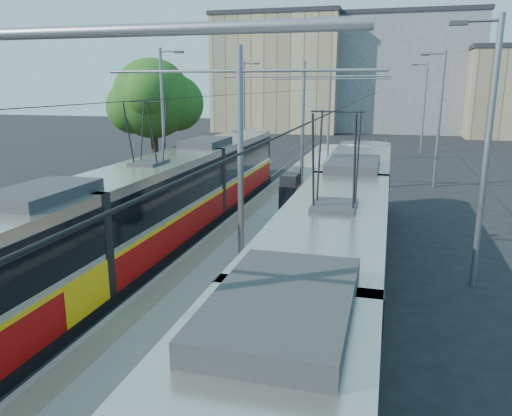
% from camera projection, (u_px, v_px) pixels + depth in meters
% --- Properties ---
extents(ground, '(160.00, 160.00, 0.00)m').
position_uv_depth(ground, '(126.00, 400.00, 9.90)').
color(ground, black).
rests_on(ground, ground).
extents(platform, '(4.00, 50.00, 0.30)m').
position_uv_depth(platform, '(291.00, 202.00, 25.80)').
color(platform, gray).
rests_on(platform, ground).
extents(tactile_strip_left, '(0.70, 50.00, 0.01)m').
position_uv_depth(tactile_strip_left, '(264.00, 198.00, 26.13)').
color(tactile_strip_left, gray).
rests_on(tactile_strip_left, platform).
extents(tactile_strip_right, '(0.70, 50.00, 0.01)m').
position_uv_depth(tactile_strip_right, '(319.00, 201.00, 25.40)').
color(tactile_strip_right, gray).
rests_on(tactile_strip_right, platform).
extents(rails, '(8.71, 70.00, 0.03)m').
position_uv_depth(rails, '(291.00, 205.00, 25.83)').
color(rails, gray).
rests_on(rails, ground).
extents(tram_left, '(2.43, 29.10, 5.50)m').
position_uv_depth(tram_left, '(151.00, 207.00, 18.34)').
color(tram_left, black).
rests_on(tram_left, ground).
extents(tram_right, '(2.43, 28.65, 5.50)m').
position_uv_depth(tram_right, '(332.00, 266.00, 11.93)').
color(tram_right, black).
rests_on(tram_right, ground).
extents(catenary, '(9.20, 70.00, 7.00)m').
position_uv_depth(catenary, '(280.00, 121.00, 22.08)').
color(catenary, slate).
rests_on(catenary, platform).
extents(street_lamps, '(15.18, 38.22, 8.00)m').
position_uv_depth(street_lamps, '(306.00, 118.00, 28.57)').
color(street_lamps, slate).
rests_on(street_lamps, ground).
extents(shelter, '(0.69, 1.10, 2.42)m').
position_uv_depth(shelter, '(290.00, 203.00, 19.56)').
color(shelter, black).
rests_on(shelter, platform).
extents(tree, '(5.26, 4.86, 7.64)m').
position_uv_depth(tree, '(159.00, 100.00, 30.14)').
color(tree, '#382314').
rests_on(tree, ground).
extents(building_left, '(16.32, 12.24, 14.92)m').
position_uv_depth(building_left, '(281.00, 74.00, 66.85)').
color(building_left, tan).
rests_on(building_left, ground).
extents(building_centre, '(18.36, 14.28, 14.84)m').
position_uv_depth(building_centre, '(404.00, 74.00, 66.58)').
color(building_centre, gray).
rests_on(building_centre, ground).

